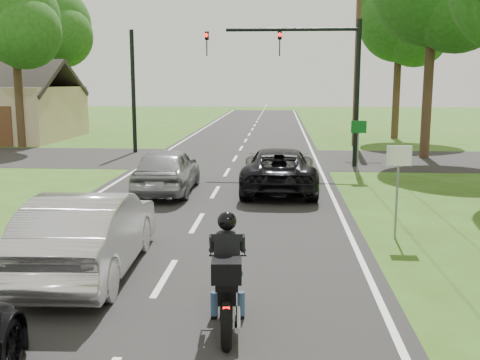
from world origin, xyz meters
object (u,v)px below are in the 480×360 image
object	(u,v)px
traffic_signal	(312,66)
utility_pole_far	(357,52)
motorcycle_rider	(227,283)
dark_suv	(279,169)
silver_suv	(167,170)
sign_white	(398,169)
silver_sedan	(89,232)
sign_green	(358,135)

from	to	relation	value
traffic_signal	utility_pole_far	distance (m)	8.55
motorcycle_rider	dark_suv	xyz separation A→B (m)	(0.71, 10.43, 0.03)
silver_suv	dark_suv	bearing A→B (deg)	-171.79
utility_pole_far	sign_white	xyz separation A→B (m)	(-1.50, -19.02, -3.49)
silver_sedan	utility_pole_far	distance (m)	23.51
dark_suv	sign_green	size ratio (longest dim) A/B	2.37
motorcycle_rider	utility_pole_far	bearing A→B (deg)	74.13
dark_suv	sign_white	xyz separation A→B (m)	(2.66, -5.46, 0.88)
sign_white	sign_green	world-z (taller)	same
dark_suv	silver_suv	xyz separation A→B (m)	(-3.56, -0.59, 0.03)
motorcycle_rider	traffic_signal	bearing A→B (deg)	78.44
dark_suv	sign_white	world-z (taller)	sign_white
silver_sedan	traffic_signal	distance (m)	14.99
motorcycle_rider	traffic_signal	world-z (taller)	traffic_signal
utility_pole_far	sign_white	world-z (taller)	utility_pole_far
traffic_signal	sign_white	bearing A→B (deg)	-82.95
dark_suv	sign_white	distance (m)	6.14
silver_suv	utility_pole_far	world-z (taller)	utility_pole_far
motorcycle_rider	traffic_signal	xyz separation A→B (m)	(2.01, 15.99, 3.45)
motorcycle_rider	utility_pole_far	xyz separation A→B (m)	(4.87, 23.99, 4.40)
dark_suv	traffic_signal	size ratio (longest dim) A/B	0.79
sign_white	traffic_signal	bearing A→B (deg)	97.05
utility_pole_far	sign_white	distance (m)	19.39
motorcycle_rider	dark_suv	distance (m)	10.45
utility_pole_far	traffic_signal	bearing A→B (deg)	-109.68
silver_sedan	utility_pole_far	world-z (taller)	utility_pole_far
sign_green	sign_white	bearing A→B (deg)	-91.43
silver_suv	sign_green	xyz separation A→B (m)	(6.42, 3.13, 0.85)
silver_suv	utility_pole_far	size ratio (longest dim) A/B	0.43
motorcycle_rider	sign_white	distance (m)	6.08
sign_white	utility_pole_far	bearing A→B (deg)	85.49
silver_suv	traffic_signal	size ratio (longest dim) A/B	0.67
silver_suv	traffic_signal	distance (m)	8.54
sign_green	silver_sedan	bearing A→B (deg)	-120.41
silver_suv	sign_green	world-z (taller)	sign_green
dark_suv	traffic_signal	bearing A→B (deg)	-103.34
traffic_signal	sign_green	size ratio (longest dim) A/B	3.00
motorcycle_rider	silver_suv	size ratio (longest dim) A/B	0.47
motorcycle_rider	silver_sedan	xyz separation A→B (m)	(-2.76, 2.18, 0.10)
sign_white	sign_green	distance (m)	8.00
sign_white	silver_suv	bearing A→B (deg)	141.93
motorcycle_rider	sign_white	size ratio (longest dim) A/B	0.95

